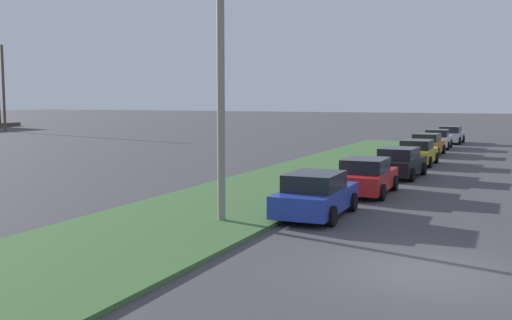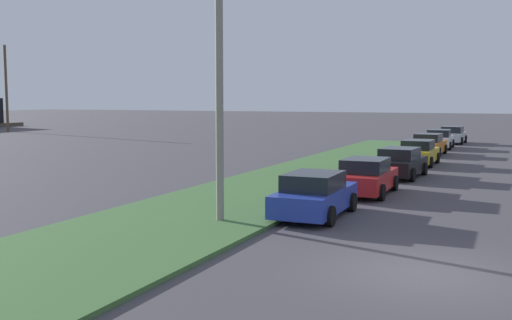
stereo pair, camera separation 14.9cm
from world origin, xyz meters
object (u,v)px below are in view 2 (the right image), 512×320
at_px(parked_car_yellow, 418,153).
at_px(parked_car_silver, 453,135).
at_px(parked_car_black, 400,163).
at_px(parked_car_white, 439,139).
at_px(streetlight, 230,81).
at_px(parked_car_red, 366,177).
at_px(parked_car_orange, 429,144).
at_px(distant_utility_pole, 6,89).
at_px(parked_car_blue, 315,195).

bearing_deg(parked_car_yellow, parked_car_silver, 0.59).
bearing_deg(parked_car_black, parked_car_white, 4.64).
bearing_deg(parked_car_yellow, parked_car_black, -178.67).
xyz_separation_m(parked_car_white, streetlight, (-31.84, 2.15, 3.67)).
bearing_deg(parked_car_white, parked_car_red, 178.92).
distance_m(parked_car_yellow, parked_car_orange, 6.66).
height_order(parked_car_silver, streetlight, streetlight).
bearing_deg(parked_car_orange, parked_car_black, -176.07).
relative_size(parked_car_yellow, streetlight, 0.58).
bearing_deg(parked_car_black, distant_utility_pole, 68.77).
height_order(parked_car_yellow, distant_utility_pole, distant_utility_pole).
distance_m(parked_car_black, parked_car_white, 18.55).
bearing_deg(parked_car_silver, parked_car_red, -178.55).
height_order(parked_car_yellow, parked_car_orange, same).
relative_size(parked_car_yellow, parked_car_orange, 0.99).
xyz_separation_m(parked_car_white, distant_utility_pole, (3.87, 49.11, 4.28)).
xyz_separation_m(parked_car_black, parked_car_orange, (12.72, 0.47, 0.00)).
height_order(parked_car_black, parked_car_yellow, same).
distance_m(parked_car_red, parked_car_black, 5.82).
distance_m(parked_car_black, streetlight, 14.05).
height_order(parked_car_orange, distant_utility_pole, distant_utility_pole).
xyz_separation_m(parked_car_red, parked_car_white, (24.36, 0.23, 0.00)).
xyz_separation_m(parked_car_blue, parked_car_yellow, (17.12, -0.59, 0.00)).
xyz_separation_m(parked_car_orange, streetlight, (-26.01, 2.18, 3.67)).
relative_size(parked_car_red, parked_car_silver, 0.99).
xyz_separation_m(parked_car_red, parked_car_black, (5.81, -0.27, 0.00)).
relative_size(parked_car_black, parked_car_yellow, 1.02).
xyz_separation_m(parked_car_red, parked_car_yellow, (11.88, -0.18, 0.00)).
distance_m(parked_car_silver, streetlight, 37.99).
height_order(parked_car_blue, parked_car_black, same).
relative_size(parked_car_white, streetlight, 0.58).
bearing_deg(distant_utility_pole, streetlight, -127.25).
bearing_deg(parked_car_yellow, parked_car_orange, 3.70).
distance_m(parked_car_yellow, parked_car_white, 12.48).
distance_m(parked_car_white, parked_car_silver, 5.90).
bearing_deg(parked_car_yellow, parked_car_white, 2.34).
bearing_deg(parked_car_red, streetlight, 161.67).
relative_size(parked_car_silver, streetlight, 0.58).
bearing_deg(parked_car_black, parked_car_silver, 3.41).
distance_m(parked_car_blue, parked_car_orange, 23.77).
xyz_separation_m(parked_car_silver, streetlight, (-37.73, 2.52, 3.67)).
relative_size(parked_car_black, parked_car_silver, 1.01).
bearing_deg(parked_car_blue, parked_car_red, -5.53).
relative_size(parked_car_silver, distant_utility_pole, 0.44).
height_order(parked_car_orange, parked_car_white, same).
distance_m(parked_car_blue, parked_car_red, 5.26).
relative_size(parked_car_yellow, parked_car_silver, 0.99).
bearing_deg(parked_car_orange, parked_car_yellow, -174.94).
xyz_separation_m(streetlight, distant_utility_pole, (35.72, 46.96, 0.61)).
relative_size(parked_car_blue, parked_car_yellow, 1.00).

